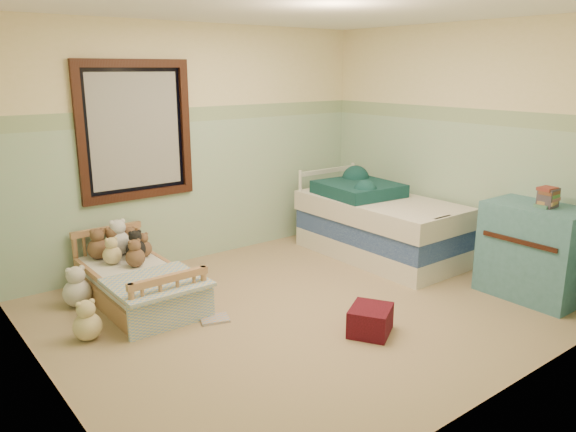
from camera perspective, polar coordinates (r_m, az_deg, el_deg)
floor at (r=4.99m, az=1.67°, el=-9.47°), size 4.20×3.60×0.02m
ceiling at (r=4.57m, az=1.92°, el=20.70°), size 4.20×3.60×0.02m
wall_back at (r=6.09m, az=-9.18°, el=7.17°), size 4.20×0.04×2.50m
wall_front at (r=3.46m, az=21.20°, el=0.56°), size 4.20×0.04×2.50m
wall_left at (r=3.67m, az=-24.32°, el=1.03°), size 0.04×3.60×2.50m
wall_right at (r=6.16m, az=17.10°, el=6.79°), size 0.04×3.60×2.50m
wainscot_mint at (r=6.16m, az=-8.93°, el=2.55°), size 4.20×0.01×1.50m
border_strip at (r=6.05m, az=-9.24°, el=10.21°), size 4.20×0.01×0.15m
window_frame at (r=5.73m, az=-15.26°, el=8.38°), size 1.16×0.06×1.36m
window_blinds at (r=5.74m, az=-15.30°, el=8.39°), size 0.92×0.01×1.12m
toddler_bed_frame at (r=5.27m, az=-15.12°, el=-7.47°), size 0.69×1.39×0.18m
toddler_mattress at (r=5.22m, az=-15.23°, el=-5.95°), size 0.63×1.33×0.12m
patchwork_quilt at (r=4.82m, az=-13.25°, el=-6.62°), size 0.75×0.69×0.03m
plush_bed_brown at (r=5.56m, az=-18.79°, el=-3.18°), size 0.20×0.20×0.20m
plush_bed_white at (r=5.62m, az=-16.89°, el=-2.64°), size 0.24×0.24×0.24m
plush_bed_tan at (r=5.38m, az=-17.48°, el=-3.82°), size 0.17×0.17×0.17m
plush_bed_dark at (r=5.46m, az=-15.24°, el=-3.30°), size 0.19×0.19×0.19m
plush_floor_cream at (r=5.31m, az=-20.69°, el=-7.34°), size 0.25×0.25×0.25m
plush_floor_tan at (r=4.67m, az=-19.77°, el=-10.56°), size 0.22×0.22×0.22m
twin_bed_frame at (r=6.33m, az=9.26°, el=-3.14°), size 0.91×1.82×0.22m
twin_boxspring at (r=6.27m, az=9.34°, el=-1.22°), size 0.91×1.82×0.22m
twin_mattress at (r=6.21m, az=9.43°, el=0.73°), size 0.94×1.85×0.22m
teal_blanket at (r=6.34m, az=7.20°, el=2.76°), size 0.84×0.88×0.14m
dresser at (r=5.56m, az=23.76°, el=-3.33°), size 0.54×0.86×0.86m
book_stack at (r=5.40m, az=25.00°, el=1.71°), size 0.17×0.14×0.17m
red_pillow at (r=4.55m, az=8.40°, el=-10.47°), size 0.46×0.44×0.22m
floor_book at (r=4.80m, az=-7.50°, el=-10.37°), size 0.28×0.25×0.02m
extra_plush_0 at (r=5.51m, az=-14.52°, el=-3.25°), size 0.16×0.16×0.16m
extra_plush_1 at (r=5.61m, az=-17.41°, el=-2.92°), size 0.20×0.20×0.20m
extra_plush_2 at (r=5.25m, az=-15.30°, el=-4.11°), size 0.17×0.17×0.17m
extra_plush_3 at (r=5.66m, az=-15.75°, el=-2.76°), size 0.17×0.17×0.17m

